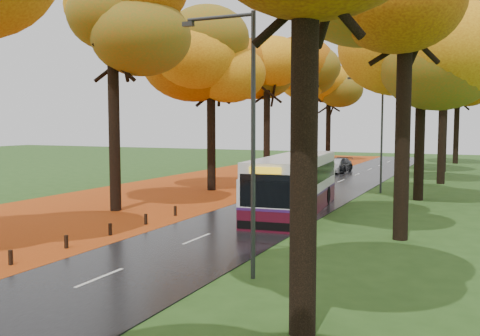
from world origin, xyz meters
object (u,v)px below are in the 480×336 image
Objects in this scene: streetlamp_mid at (378,123)px; streetlamp_far at (416,123)px; car_white at (305,173)px; bus at (294,183)px; car_silver at (334,166)px; car_dark at (339,165)px; streetlamp_near at (245,123)px.

streetlamp_mid is 22.00m from streetlamp_far.
streetlamp_mid is 1.86× the size of car_white.
bus is at bearing -103.70° from streetlamp_mid.
car_dark is (0.21, 1.31, 0.00)m from car_silver.
streetlamp_far is at bearing 79.67° from bus.
car_white is 10.20m from car_dark.
bus is at bearing -55.84° from car_white.
car_white is at bearing 99.43° from bus.
car_white reaches higher than car_silver.
streetlamp_mid is at bearing -12.13° from car_white.
car_dark is (-6.09, 13.97, -4.01)m from streetlamp_mid.
streetlamp_near and streetlamp_mid have the same top height.
streetlamp_mid is 1.76× the size of car_dark.
bus is 2.87× the size of car_silver.
streetlamp_near is 36.70m from car_dark.
streetlamp_far is at bearing 90.00° from streetlamp_near.
streetlamp_near is at bearing -86.76° from car_silver.
streetlamp_near is 35.45m from car_silver.
car_dark reaches higher than car_silver.
streetlamp_far is 11.96m from car_silver.
bus is 2.52× the size of car_dark.
car_dark is at bearing 107.64° from car_white.
car_white is at bearing -109.06° from streetlamp_far.
car_dark is (0.21, 10.19, -0.08)m from car_white.
car_silver is at bearing 100.30° from streetlamp_near.
streetlamp_mid reaches higher than car_silver.
streetlamp_far is 32.39m from bus.
streetlamp_far reaches higher than car_silver.
bus reaches higher than car_silver.
streetlamp_near is at bearing -90.00° from streetlamp_mid.
streetlamp_mid reaches higher than car_dark.
streetlamp_near reaches higher than car_white.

